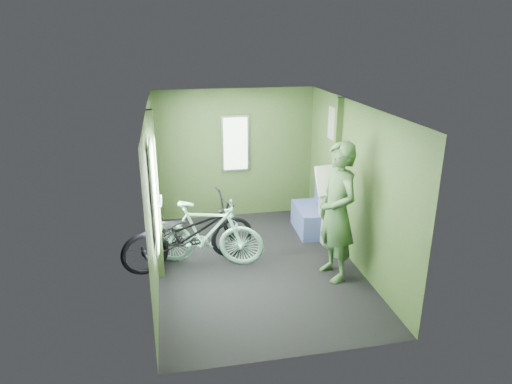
# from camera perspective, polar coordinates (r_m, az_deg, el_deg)

# --- Properties ---
(room) EXTENTS (4.00, 4.02, 2.31)m
(room) POSITION_cam_1_polar(r_m,az_deg,el_deg) (6.17, -0.23, 2.74)
(room) COLOR black
(room) RESTS_ON ground
(bicycle_black) EXTENTS (2.08, 1.23, 1.08)m
(bicycle_black) POSITION_cam_1_polar(r_m,az_deg,el_deg) (6.77, -8.09, -9.07)
(bicycle_black) COLOR black
(bicycle_black) RESTS_ON ground
(bicycle_mint) EXTENTS (1.76, 1.05, 1.05)m
(bicycle_mint) POSITION_cam_1_polar(r_m,az_deg,el_deg) (6.76, -6.15, -9.01)
(bicycle_mint) COLOR #90DEC0
(bicycle_mint) RESTS_ON ground
(passenger) EXTENTS (0.57, 0.79, 1.90)m
(passenger) POSITION_cam_1_polar(r_m,az_deg,el_deg) (6.12, 10.10, -2.49)
(passenger) COLOR #33542D
(passenger) RESTS_ON ground
(waste_box) EXTENTS (0.23, 0.32, 0.78)m
(waste_box) POSITION_cam_1_polar(r_m,az_deg,el_deg) (7.35, 8.95, -3.35)
(waste_box) COLOR gray
(waste_box) RESTS_ON ground
(bench_seat) EXTENTS (0.51, 0.88, 0.92)m
(bench_seat) POSITION_cam_1_polar(r_m,az_deg,el_deg) (7.73, 7.05, -3.04)
(bench_seat) COLOR navy
(bench_seat) RESTS_ON ground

